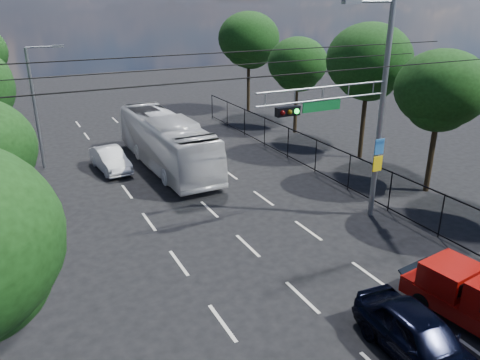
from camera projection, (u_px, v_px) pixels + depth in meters
lane_markings at (194, 195)px, 24.25m from camera, size 6.12×38.00×0.01m
signal_mast at (360, 108)px, 19.58m from camera, size 6.43×0.39×9.50m
streetlight_left at (37, 103)px, 26.82m from camera, size 2.09×0.22×7.08m
utility_wires at (238, 64)px, 17.33m from camera, size 22.00×5.04×0.74m
fence_right at (335, 165)px, 25.55m from camera, size 0.06×34.03×2.00m
tree_right_b at (440, 95)px, 23.00m from camera, size 4.50×4.50×7.31m
tree_right_c at (368, 66)px, 28.00m from camera, size 5.10×5.10×8.29m
tree_right_d at (298, 67)px, 33.97m from camera, size 4.32×4.32×7.02m
tree_right_e at (249, 43)px, 40.32m from camera, size 5.28×5.28×8.58m
navy_hatchback at (420, 338)px, 12.91m from camera, size 2.11×4.51×1.49m
white_bus at (167, 142)px, 27.84m from camera, size 2.86×11.20×3.10m
white_van at (110, 159)px, 27.53m from camera, size 1.79×4.15×1.33m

